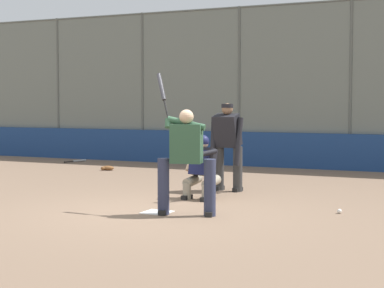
{
  "coord_description": "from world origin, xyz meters",
  "views": [
    {
      "loc": [
        -4.76,
        9.03,
        1.76
      ],
      "look_at": [
        -0.16,
        -1.0,
        1.05
      ],
      "focal_mm": 60.0,
      "sensor_mm": 36.0,
      "label": 1
    }
  ],
  "objects_px": {
    "fielding_glove_on_dirt": "(107,168)",
    "baseball_loose": "(340,211)",
    "spare_bat_near_backstop": "(78,161)",
    "batter_at_plate": "(186,158)",
    "umpire_home": "(227,144)",
    "catcher_behind_plate": "(201,166)"
  },
  "relations": [
    {
      "from": "batter_at_plate",
      "to": "baseball_loose",
      "type": "distance_m",
      "value": 2.6
    },
    {
      "from": "umpire_home",
      "to": "catcher_behind_plate",
      "type": "bearing_deg",
      "value": 92.22
    },
    {
      "from": "umpire_home",
      "to": "baseball_loose",
      "type": "relative_size",
      "value": 23.67
    },
    {
      "from": "spare_bat_near_backstop",
      "to": "fielding_glove_on_dirt",
      "type": "xyz_separation_m",
      "value": [
        -2.07,
        1.65,
        0.03
      ]
    },
    {
      "from": "catcher_behind_plate",
      "to": "fielding_glove_on_dirt",
      "type": "relative_size",
      "value": 3.51
    },
    {
      "from": "baseball_loose",
      "to": "spare_bat_near_backstop",
      "type": "bearing_deg",
      "value": -32.53
    },
    {
      "from": "fielding_glove_on_dirt",
      "to": "baseball_loose",
      "type": "bearing_deg",
      "value": 149.46
    },
    {
      "from": "batter_at_plate",
      "to": "umpire_home",
      "type": "xyz_separation_m",
      "value": [
        0.41,
        -2.82,
        0.04
      ]
    },
    {
      "from": "umpire_home",
      "to": "batter_at_plate",
      "type": "bearing_deg",
      "value": 102.96
    },
    {
      "from": "fielding_glove_on_dirt",
      "to": "baseball_loose",
      "type": "height_order",
      "value": "fielding_glove_on_dirt"
    },
    {
      "from": "catcher_behind_plate",
      "to": "fielding_glove_on_dirt",
      "type": "distance_m",
      "value": 5.58
    },
    {
      "from": "batter_at_plate",
      "to": "umpire_home",
      "type": "height_order",
      "value": "batter_at_plate"
    },
    {
      "from": "batter_at_plate",
      "to": "baseball_loose",
      "type": "relative_size",
      "value": 30.3
    },
    {
      "from": "batter_at_plate",
      "to": "baseball_loose",
      "type": "xyz_separation_m",
      "value": [
        -2.16,
        -1.15,
        -0.87
      ]
    },
    {
      "from": "umpire_home",
      "to": "spare_bat_near_backstop",
      "type": "distance_m",
      "value": 7.59
    },
    {
      "from": "umpire_home",
      "to": "fielding_glove_on_dirt",
      "type": "height_order",
      "value": "umpire_home"
    },
    {
      "from": "fielding_glove_on_dirt",
      "to": "baseball_loose",
      "type": "relative_size",
      "value": 4.51
    },
    {
      "from": "spare_bat_near_backstop",
      "to": "batter_at_plate",
      "type": "bearing_deg",
      "value": -122.43
    },
    {
      "from": "baseball_loose",
      "to": "umpire_home",
      "type": "bearing_deg",
      "value": -33.0
    },
    {
      "from": "spare_bat_near_backstop",
      "to": "baseball_loose",
      "type": "bearing_deg",
      "value": -109.66
    },
    {
      "from": "catcher_behind_plate",
      "to": "spare_bat_near_backstop",
      "type": "bearing_deg",
      "value": -32.62
    },
    {
      "from": "catcher_behind_plate",
      "to": "fielding_glove_on_dirt",
      "type": "bearing_deg",
      "value": -33.11
    }
  ]
}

